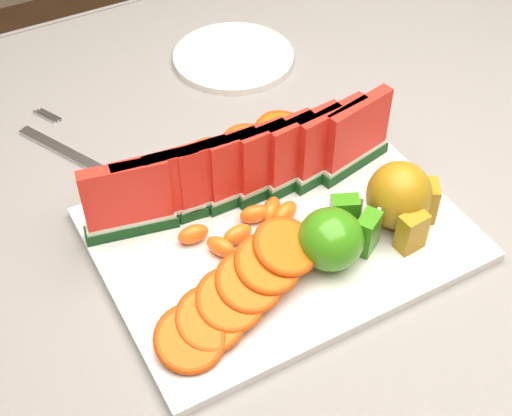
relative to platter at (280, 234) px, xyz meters
The scene contains 11 objects.
table 0.13m from the platter, 59.33° to the left, with size 1.40×0.90×0.75m.
tablecloth 0.09m from the platter, 59.33° to the left, with size 1.53×1.03×0.20m.
platter is the anchor object (origin of this frame).
apple_cluster 0.08m from the platter, 62.95° to the right, with size 0.10×0.08×0.07m.
pear_cluster 0.14m from the platter, 22.98° to the right, with size 0.10×0.10×0.08m.
side_plate 0.36m from the platter, 70.66° to the left, with size 0.19×0.19×0.01m.
fork 0.31m from the platter, 122.07° to the left, with size 0.09×0.19×0.00m.
watermelon_row 0.08m from the platter, 95.31° to the left, with size 0.39×0.07×0.10m.
orange_fan_front 0.12m from the platter, 141.15° to the right, with size 0.22×0.13×0.05m.
orange_fan_back 0.12m from the platter, 100.84° to the left, with size 0.28×0.10×0.04m.
tangerine_segments 0.04m from the platter, 154.84° to the left, with size 0.14×0.06×0.02m.
Camera 1 is at (-0.33, -0.53, 1.36)m, focal length 50.00 mm.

